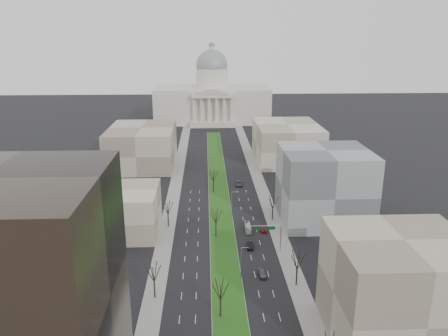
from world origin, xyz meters
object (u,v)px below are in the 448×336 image
object	(u,v)px
car_grey_far	(239,184)
box_van	(248,227)
car_grey_near	(262,273)
car_red	(263,229)
car_black	(250,245)

from	to	relation	value
car_grey_far	box_van	xyz separation A→B (m)	(-0.35, -43.32, 0.20)
car_grey_near	car_red	bearing A→B (deg)	75.07
car_grey_far	car_red	bearing A→B (deg)	-83.56
car_black	car_red	world-z (taller)	car_black
car_grey_near	car_grey_far	size ratio (longest dim) A/B	0.83
car_grey_far	box_van	size ratio (longest dim) A/B	0.80
car_black	car_grey_far	xyz separation A→B (m)	(0.87, 54.99, -0.02)
car_red	car_grey_far	bearing A→B (deg)	87.49
car_black	car_red	bearing A→B (deg)	67.33
car_red	box_van	xyz separation A→B (m)	(-4.73, 0.81, 0.36)
car_grey_near	car_red	xyz separation A→B (m)	(3.65, 26.63, -0.17)
car_grey_near	car_grey_far	bearing A→B (deg)	83.47
car_grey_near	car_black	size ratio (longest dim) A/B	0.96
box_van	car_grey_far	bearing A→B (deg)	89.90
car_grey_near	car_black	xyz separation A→B (m)	(-1.60, 15.77, 0.01)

